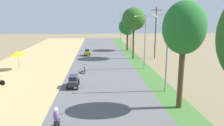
{
  "coord_description": "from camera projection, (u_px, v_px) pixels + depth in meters",
  "views": [
    {
      "loc": [
        -0.79,
        -3.25,
        7.13
      ],
      "look_at": [
        0.95,
        20.75,
        1.97
      ],
      "focal_mm": 34.78,
      "sensor_mm": 36.0,
      "label": 1
    }
  ],
  "objects": [
    {
      "name": "median_tree_fourth",
      "position": [
        128.0,
        27.0,
        45.32
      ],
      "size": [
        3.72,
        3.72,
        6.68
      ],
      "color": "#4C351E",
      "rests_on": "median_strip"
    },
    {
      "name": "car_hatchback_yellow",
      "position": [
        87.0,
        52.0,
        39.9
      ],
      "size": [
        1.04,
        2.0,
        1.23
      ],
      "color": "gold",
      "rests_on": "road_strip"
    },
    {
      "name": "vendor_umbrella",
      "position": [
        18.0,
        53.0,
        29.08
      ],
      "size": [
        2.2,
        2.2,
        2.52
      ],
      "color": "#99999E",
      "rests_on": "dirt_shoulder"
    },
    {
      "name": "utility_pole_near",
      "position": [
        156.0,
        32.0,
        36.94
      ],
      "size": [
        1.8,
        0.2,
        8.69
      ],
      "color": "brown",
      "rests_on": "ground"
    },
    {
      "name": "median_tree_third",
      "position": [
        134.0,
        19.0,
        36.08
      ],
      "size": [
        3.96,
        3.96,
        8.59
      ],
      "color": "#4C351E",
      "rests_on": "median_strip"
    },
    {
      "name": "motorbike_ahead_second",
      "position": [
        57.0,
        120.0,
        13.41
      ],
      "size": [
        0.54,
        1.8,
        1.66
      ],
      "color": "black",
      "rests_on": "road_strip"
    },
    {
      "name": "streetlamp_mid",
      "position": [
        145.0,
        38.0,
        29.29
      ],
      "size": [
        3.16,
        0.2,
        7.31
      ],
      "color": "gray",
      "rests_on": "median_strip"
    },
    {
      "name": "motorbike_ahead_third",
      "position": [
        85.0,
        69.0,
        27.93
      ],
      "size": [
        0.54,
        1.8,
        0.94
      ],
      "color": "black",
      "rests_on": "road_strip"
    },
    {
      "name": "streetlamp_near",
      "position": [
        167.0,
        47.0,
        20.17
      ],
      "size": [
        3.16,
        0.2,
        7.4
      ],
      "color": "gray",
      "rests_on": "median_strip"
    },
    {
      "name": "car_sedan_charcoal",
      "position": [
        73.0,
        81.0,
        22.07
      ],
      "size": [
        1.1,
        2.26,
        1.19
      ],
      "color": "#282D33",
      "rests_on": "road_strip"
    },
    {
      "name": "median_tree_second",
      "position": [
        184.0,
        29.0,
        15.98
      ],
      "size": [
        3.19,
        3.19,
        8.25
      ],
      "color": "#4C351E",
      "rests_on": "median_strip"
    },
    {
      "name": "streetlamp_farthest",
      "position": [
        121.0,
        26.0,
        57.76
      ],
      "size": [
        3.16,
        0.2,
        8.09
      ],
      "color": "gray",
      "rests_on": "median_strip"
    },
    {
      "name": "streetlamp_far",
      "position": [
        131.0,
        31.0,
        40.99
      ],
      "size": [
        3.16,
        0.2,
        7.51
      ],
      "color": "gray",
      "rests_on": "median_strip"
    }
  ]
}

